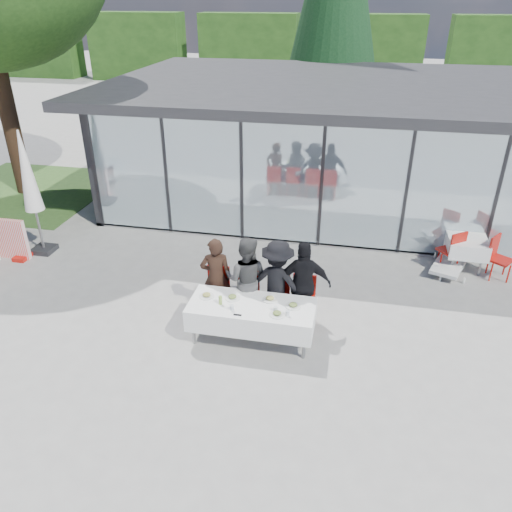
{
  "coord_description": "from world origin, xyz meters",
  "views": [
    {
      "loc": [
        1.78,
        -7.26,
        5.7
      ],
      "look_at": [
        0.03,
        1.2,
        1.08
      ],
      "focal_mm": 35.0,
      "sensor_mm": 36.0,
      "label": 1
    }
  ],
  "objects_px": {
    "dining_table": "(252,314)",
    "folded_eyeglasses": "(237,315)",
    "juice_bottle": "(220,300)",
    "diner_d": "(304,284)",
    "market_umbrella": "(28,178)",
    "spare_table_right": "(467,246)",
    "spare_chair_b": "(453,249)",
    "diner_b": "(246,279)",
    "plate_extra": "(277,314)",
    "diner_chair_c": "(278,295)",
    "diner_a": "(216,277)",
    "diner_c": "(277,282)",
    "plate_b": "(232,297)",
    "spare_chair_a": "(497,255)",
    "lounger": "(452,258)",
    "diner_chair_d": "(303,297)",
    "plate_a": "(207,295)",
    "diner_chair_b": "(247,291)",
    "plate_d": "(293,305)",
    "plate_c": "(270,299)"
  },
  "relations": [
    {
      "from": "diner_b",
      "to": "diner_chair_d",
      "type": "xyz_separation_m",
      "value": [
        1.09,
        0.07,
        -0.32
      ]
    },
    {
      "from": "spare_chair_a",
      "to": "plate_b",
      "type": "bearing_deg",
      "value": -148.46
    },
    {
      "from": "diner_chair_c",
      "to": "plate_a",
      "type": "xyz_separation_m",
      "value": [
        -1.21,
        -0.66,
        0.24
      ]
    },
    {
      "from": "plate_extra",
      "to": "diner_chair_c",
      "type": "bearing_deg",
      "value": 98.76
    },
    {
      "from": "diner_chair_d",
      "to": "market_umbrella",
      "type": "relative_size",
      "value": 0.33
    },
    {
      "from": "spare_table_right",
      "to": "plate_d",
      "type": "bearing_deg",
      "value": -134.84
    },
    {
      "from": "juice_bottle",
      "to": "folded_eyeglasses",
      "type": "relative_size",
      "value": 1.14
    },
    {
      "from": "market_umbrella",
      "to": "plate_d",
      "type": "bearing_deg",
      "value": -19.36
    },
    {
      "from": "spare_chair_b",
      "to": "lounger",
      "type": "xyz_separation_m",
      "value": [
        0.04,
        0.11,
        -0.28
      ]
    },
    {
      "from": "dining_table",
      "to": "lounger",
      "type": "height_order",
      "value": "dining_table"
    },
    {
      "from": "diner_chair_b",
      "to": "spare_table_right",
      "type": "bearing_deg",
      "value": 32.5
    },
    {
      "from": "diner_d",
      "to": "juice_bottle",
      "type": "height_order",
      "value": "diner_d"
    },
    {
      "from": "plate_extra",
      "to": "folded_eyeglasses",
      "type": "bearing_deg",
      "value": -167.49
    },
    {
      "from": "plate_extra",
      "to": "spare_table_right",
      "type": "bearing_deg",
      "value": 45.72
    },
    {
      "from": "diner_c",
      "to": "plate_extra",
      "type": "xyz_separation_m",
      "value": [
        0.15,
        -0.9,
        -0.08
      ]
    },
    {
      "from": "plate_c",
      "to": "juice_bottle",
      "type": "relative_size",
      "value": 1.75
    },
    {
      "from": "diner_c",
      "to": "diner_chair_c",
      "type": "bearing_deg",
      "value": -78.09
    },
    {
      "from": "plate_a",
      "to": "juice_bottle",
      "type": "distance_m",
      "value": 0.37
    },
    {
      "from": "diner_a",
      "to": "dining_table",
      "type": "bearing_deg",
      "value": 125.57
    },
    {
      "from": "diner_c",
      "to": "spare_chair_b",
      "type": "xyz_separation_m",
      "value": [
        3.57,
        2.77,
        -0.31
      ]
    },
    {
      "from": "spare_table_right",
      "to": "diner_c",
      "type": "bearing_deg",
      "value": -143.03
    },
    {
      "from": "spare_chair_a",
      "to": "plate_a",
      "type": "bearing_deg",
      "value": -150.39
    },
    {
      "from": "diner_chair_d",
      "to": "plate_extra",
      "type": "relative_size",
      "value": 3.49
    },
    {
      "from": "dining_table",
      "to": "folded_eyeglasses",
      "type": "relative_size",
      "value": 16.14
    },
    {
      "from": "plate_a",
      "to": "plate_extra",
      "type": "distance_m",
      "value": 1.4
    },
    {
      "from": "diner_chair_b",
      "to": "lounger",
      "type": "relative_size",
      "value": 0.67
    },
    {
      "from": "diner_chair_b",
      "to": "diner_d",
      "type": "distance_m",
      "value": 1.14
    },
    {
      "from": "spare_chair_b",
      "to": "market_umbrella",
      "type": "relative_size",
      "value": 0.33
    },
    {
      "from": "diner_b",
      "to": "diner_chair_c",
      "type": "bearing_deg",
      "value": -172.0
    },
    {
      "from": "diner_a",
      "to": "diner_c",
      "type": "bearing_deg",
      "value": 164.36
    },
    {
      "from": "plate_c",
      "to": "plate_a",
      "type": "bearing_deg",
      "value": -173.74
    },
    {
      "from": "spare_table_right",
      "to": "dining_table",
      "type": "bearing_deg",
      "value": -139.57
    },
    {
      "from": "diner_chair_c",
      "to": "spare_table_right",
      "type": "distance_m",
      "value": 4.82
    },
    {
      "from": "plate_extra",
      "to": "spare_chair_b",
      "type": "bearing_deg",
      "value": 47.09
    },
    {
      "from": "diner_d",
      "to": "market_umbrella",
      "type": "relative_size",
      "value": 0.58
    },
    {
      "from": "plate_a",
      "to": "market_umbrella",
      "type": "distance_m",
      "value": 5.5
    },
    {
      "from": "market_umbrella",
      "to": "folded_eyeglasses",
      "type": "bearing_deg",
      "value": -26.14
    },
    {
      "from": "spare_table_right",
      "to": "spare_chair_b",
      "type": "relative_size",
      "value": 0.88
    },
    {
      "from": "spare_chair_b",
      "to": "dining_table",
      "type": "bearing_deg",
      "value": -138.59
    },
    {
      "from": "plate_c",
      "to": "spare_chair_a",
      "type": "height_order",
      "value": "spare_chair_a"
    },
    {
      "from": "diner_c",
      "to": "folded_eyeglasses",
      "type": "relative_size",
      "value": 12.16
    },
    {
      "from": "plate_b",
      "to": "spare_chair_a",
      "type": "height_order",
      "value": "spare_chair_a"
    },
    {
      "from": "diner_b",
      "to": "folded_eyeglasses",
      "type": "bearing_deg",
      "value": 95.7
    },
    {
      "from": "lounger",
      "to": "folded_eyeglasses",
      "type": "bearing_deg",
      "value": -136.39
    },
    {
      "from": "diner_chair_b",
      "to": "spare_chair_b",
      "type": "bearing_deg",
      "value": 32.99
    },
    {
      "from": "diner_chair_b",
      "to": "diner_c",
      "type": "xyz_separation_m",
      "value": [
        0.6,
        -0.07,
        0.31
      ]
    },
    {
      "from": "dining_table",
      "to": "plate_d",
      "type": "height_order",
      "value": "plate_d"
    },
    {
      "from": "diner_chair_b",
      "to": "plate_extra",
      "type": "bearing_deg",
      "value": -52.54
    },
    {
      "from": "diner_b",
      "to": "spare_chair_b",
      "type": "height_order",
      "value": "diner_b"
    },
    {
      "from": "diner_c",
      "to": "plate_a",
      "type": "bearing_deg",
      "value": 37.84
    }
  ]
}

